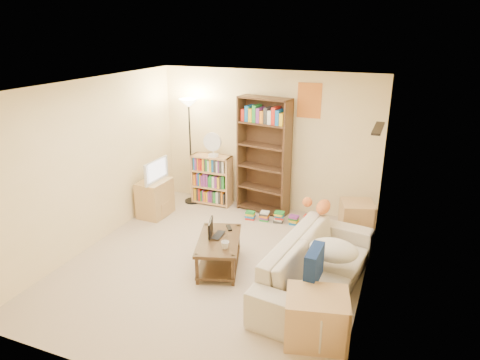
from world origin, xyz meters
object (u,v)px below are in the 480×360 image
(television, at_px, (153,170))
(end_cabinet, at_px, (316,318))
(tv_stand, at_px, (155,198))
(tabby_cat, at_px, (320,206))
(coffee_table, at_px, (219,249))
(side_table, at_px, (356,219))
(mug, at_px, (225,245))
(floor_lamp, at_px, (189,121))
(short_bookshelf, at_px, (212,180))
(sofa, at_px, (318,266))
(laptop, at_px, (221,236))
(desk_fan, at_px, (213,144))
(tall_bookshelf, at_px, (264,153))

(television, distance_m, end_cabinet, 4.02)
(tv_stand, bearing_deg, tabby_cat, -3.75)
(tv_stand, relative_size, television, 0.96)
(coffee_table, bearing_deg, side_table, 28.67)
(coffee_table, relative_size, mug, 7.49)
(coffee_table, xyz_separation_m, side_table, (1.64, 1.71, -0.01))
(floor_lamp, distance_m, side_table, 3.37)
(tabby_cat, bearing_deg, short_bookshelf, 153.11)
(sofa, distance_m, television, 3.42)
(mug, height_order, television, television)
(laptop, xyz_separation_m, desk_fan, (-1.02, 1.93, 0.73))
(sofa, distance_m, desk_fan, 3.24)
(tabby_cat, height_order, end_cabinet, tabby_cat)
(sofa, distance_m, floor_lamp, 3.69)
(laptop, distance_m, television, 2.14)
(tabby_cat, distance_m, tall_bookshelf, 1.75)
(television, distance_m, tall_bookshelf, 1.95)
(coffee_table, bearing_deg, tall_bookshelf, 74.22)
(laptop, height_order, floor_lamp, floor_lamp)
(tabby_cat, bearing_deg, laptop, -145.43)
(tv_stand, height_order, side_table, tv_stand)
(tabby_cat, xyz_separation_m, coffee_table, (-1.20, -0.90, -0.47))
(mug, height_order, end_cabinet, end_cabinet)
(television, bearing_deg, tall_bookshelf, -61.15)
(sofa, relative_size, desk_fan, 5.35)
(tabby_cat, bearing_deg, end_cabinet, -78.67)
(tall_bookshelf, height_order, floor_lamp, tall_bookshelf)
(tabby_cat, height_order, tv_stand, tabby_cat)
(tv_stand, bearing_deg, floor_lamp, 69.64)
(tall_bookshelf, bearing_deg, desk_fan, -165.67)
(laptop, distance_m, tv_stand, 2.11)
(laptop, height_order, mug, mug)
(mug, bearing_deg, tabby_cat, 47.77)
(coffee_table, height_order, mug, mug)
(floor_lamp, bearing_deg, tall_bookshelf, 3.62)
(coffee_table, bearing_deg, laptop, 71.69)
(mug, relative_size, desk_fan, 0.33)
(sofa, height_order, tv_stand, sofa)
(coffee_table, bearing_deg, end_cabinet, -48.82)
(tall_bookshelf, height_order, side_table, tall_bookshelf)
(television, bearing_deg, side_table, -79.58)
(television, height_order, short_bookshelf, television)
(tall_bookshelf, relative_size, desk_fan, 4.62)
(coffee_table, xyz_separation_m, tv_stand, (-1.78, 1.20, 0.03))
(desk_fan, bearing_deg, sofa, -40.13)
(sofa, height_order, tall_bookshelf, tall_bookshelf)
(coffee_table, xyz_separation_m, mug, (0.19, -0.21, 0.20))
(tabby_cat, relative_size, side_table, 0.94)
(sofa, height_order, floor_lamp, floor_lamp)
(sofa, height_order, coffee_table, sofa)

